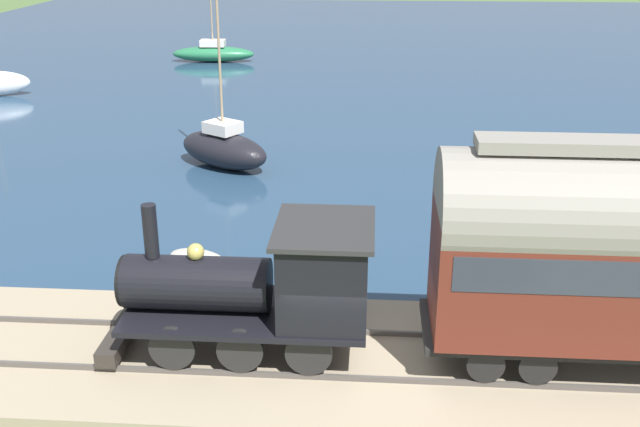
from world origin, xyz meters
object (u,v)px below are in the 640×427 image
(rowboat_near_shore, at_px, (198,259))
(rowboat_far_out, at_px, (614,210))
(steam_locomotive, at_px, (270,281))
(passenger_coach, at_px, (635,247))
(sailboat_black, at_px, (224,148))
(sailboat_green, at_px, (213,53))

(rowboat_near_shore, bearing_deg, rowboat_far_out, -45.07)
(steam_locomotive, distance_m, passenger_coach, 7.32)
(steam_locomotive, xyz_separation_m, rowboat_far_out, (9.99, -10.13, -1.97))
(sailboat_black, bearing_deg, rowboat_near_shore, -140.89)
(steam_locomotive, bearing_deg, rowboat_far_out, -45.39)
(sailboat_black, xyz_separation_m, sailboat_green, (23.90, 5.40, -0.18))
(steam_locomotive, height_order, sailboat_green, sailboat_green)
(steam_locomotive, xyz_separation_m, sailboat_black, (14.42, 3.85, -1.43))
(sailboat_green, xyz_separation_m, rowboat_near_shore, (-33.03, -6.39, -0.42))
(steam_locomotive, height_order, sailboat_black, sailboat_black)
(sailboat_green, height_order, rowboat_far_out, sailboat_green)
(steam_locomotive, relative_size, passenger_coach, 0.70)
(passenger_coach, distance_m, rowboat_far_out, 10.82)
(sailboat_black, xyz_separation_m, rowboat_near_shore, (-9.13, -0.99, -0.60))
(passenger_coach, bearing_deg, rowboat_near_shore, 62.37)
(sailboat_green, distance_m, rowboat_near_shore, 33.65)
(steam_locomotive, distance_m, sailboat_green, 39.45)
(passenger_coach, relative_size, sailboat_green, 0.95)
(sailboat_green, bearing_deg, sailboat_black, -169.95)
(sailboat_green, height_order, rowboat_near_shore, sailboat_green)
(steam_locomotive, height_order, passenger_coach, passenger_coach)
(sailboat_black, bearing_deg, steam_locomotive, -132.16)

